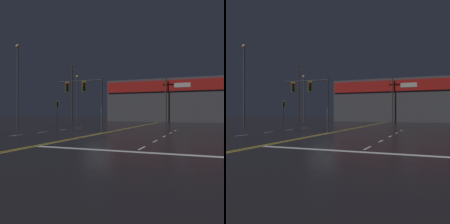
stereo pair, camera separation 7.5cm
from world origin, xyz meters
TOP-DOWN VIEW (x-y plane):
  - ground_plane at (0.00, 0.00)m, footprint 200.00×200.00m
  - road_markings at (1.31, -1.91)m, footprint 17.65×60.00m
  - traffic_signal_median at (-2.26, 1.53)m, footprint 4.86×0.36m
  - traffic_signal_corner_northwest at (-13.34, 13.56)m, footprint 0.42×0.36m
  - streetlight_far_right at (-15.47, 23.92)m, footprint 0.56×0.56m
  - streetlight_far_median at (-15.94, 7.64)m, footprint 0.56×0.56m
  - building_backdrop at (0.00, 36.99)m, footprint 24.49×10.23m
  - utility_pole_row at (-1.04, 31.34)m, footprint 44.12×0.26m

SIDE VIEW (x-z plane):
  - ground_plane at x=0.00m, z-range 0.00..0.00m
  - road_markings at x=1.31m, z-range 0.00..0.01m
  - traffic_signal_corner_northwest at x=-13.34m, z-range 0.90..4.74m
  - traffic_signal_median at x=-2.26m, z-range 1.41..6.74m
  - building_backdrop at x=0.00m, z-range 0.02..9.18m
  - utility_pole_row at x=-1.04m, z-range -0.69..12.28m
  - streetlight_far_right at x=-15.47m, z-range 1.31..10.81m
  - streetlight_far_median at x=-15.94m, z-range 1.40..13.03m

